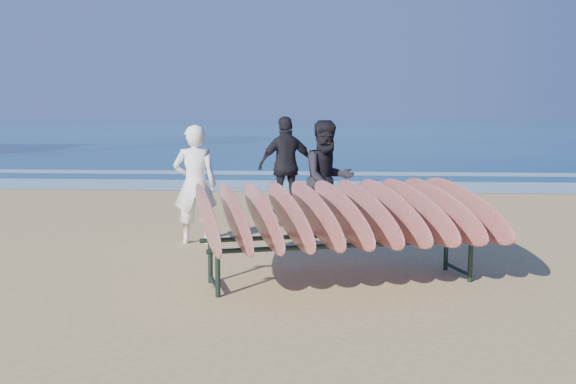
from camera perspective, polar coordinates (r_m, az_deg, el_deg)
name	(u,v)px	position (r m, az deg, el deg)	size (l,w,h in m)	color
ground	(283,279)	(8.61, -0.39, -6.92)	(120.00, 120.00, 0.00)	tan
ocean	(334,129)	(63.38, 3.63, 4.98)	(160.00, 160.00, 0.00)	navy
foam_near	(314,186)	(18.47, 2.10, 0.49)	(160.00, 160.00, 0.00)	white
foam_far	(319,173)	(21.95, 2.44, 1.49)	(160.00, 160.00, 0.00)	white
surfboard_rack	(341,214)	(8.34, 4.22, -1.72)	(3.74, 3.26, 1.24)	black
person_white	(195,184)	(10.80, -7.35, 0.60)	(0.65, 0.42, 1.77)	white
person_dark_a	(328,180)	(11.15, 3.15, 0.98)	(0.89, 0.69, 1.83)	black
person_dark_b	(286,166)	(13.58, -0.12, 2.10)	(1.09, 0.45, 1.86)	black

